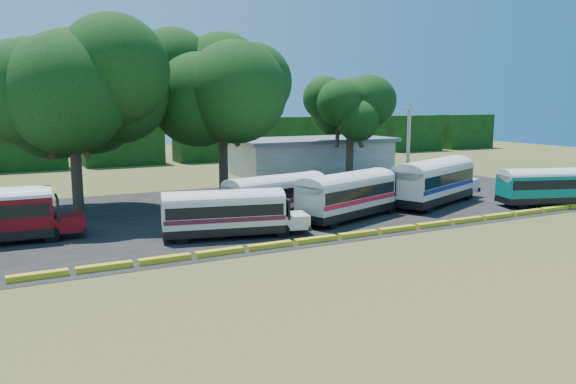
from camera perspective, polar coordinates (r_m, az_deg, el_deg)
name	(u,v)px	position (r m, az deg, el deg)	size (l,w,h in m)	color
ground	(302,249)	(31.58, 1.40, -5.82)	(160.00, 160.00, 0.00)	#42541C
asphalt_strip	(236,211)	(42.57, -5.26, -1.94)	(64.00, 24.00, 0.02)	black
curb	(293,243)	(32.39, 0.54, -5.16)	(53.70, 0.45, 0.30)	gold
terminal_building	(312,155)	(65.78, 2.47, 3.77)	(19.00, 9.00, 4.00)	beige
treeline_backdrop	(123,142)	(76.31, -16.40, 4.87)	(130.00, 4.00, 6.00)	black
bus_cream_west	(226,211)	(34.03, -6.27, -1.92)	(9.17, 4.11, 2.93)	black
bus_cream_east	(278,194)	(39.64, -1.04, -0.16)	(9.69, 4.29, 3.10)	black
bus_white_red	(349,193)	(39.33, 6.22, -0.09)	(10.39, 5.74, 3.33)	black
bus_white_blue	(435,179)	(46.07, 14.67, 1.27)	(11.43, 6.91, 3.70)	black
bus_teal	(549,184)	(48.81, 25.00, 0.70)	(9.41, 4.93, 3.01)	black
tree_west	(71,85)	(43.87, -21.15, 10.11)	(10.78, 10.78, 13.35)	#34271A
tree_center	(222,80)	(48.64, -6.74, 11.22)	(10.78, 10.78, 13.98)	#34271A
tree_east	(351,105)	(59.93, 6.37, 8.81)	(7.37, 7.37, 10.67)	#34271A
utility_pole	(408,150)	(49.39, 12.11, 4.19)	(1.60, 0.30, 7.94)	gray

